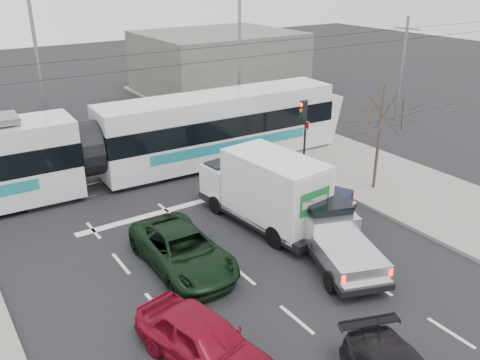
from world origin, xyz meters
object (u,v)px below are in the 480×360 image
green_car (183,250)px  red_car (204,341)px  silver_pickup (331,233)px  street_lamp_near (237,52)px  street_lamp_far (35,66)px  box_truck (265,190)px  tram (86,150)px  traffic_signal (304,120)px  bare_tree (381,114)px  navy_pickup (290,188)px

green_car → red_car: red_car is taller
silver_pickup → street_lamp_near: bearing=88.8°
red_car → street_lamp_far: bearing=74.8°
street_lamp_far → box_truck: street_lamp_far is taller
tram → red_car: size_ratio=6.25×
traffic_signal → red_car: 15.03m
tram → bare_tree: bearing=-31.9°
street_lamp_far → red_car: size_ratio=2.04×
tram → silver_pickup: size_ratio=4.83×
bare_tree → traffic_signal: bearing=105.8°
box_truck → traffic_signal: bearing=31.0°
street_lamp_far → tram: 6.60m
street_lamp_near → red_car: size_ratio=2.04×
box_truck → navy_pickup: 1.87m
traffic_signal → street_lamp_far: size_ratio=0.40×
traffic_signal → tram: 10.84m
traffic_signal → box_truck: traffic_signal is taller
street_lamp_far → bare_tree: bearing=-48.9°
street_lamp_near → red_car: 21.46m
traffic_signal → red_car: traffic_signal is taller
silver_pickup → navy_pickup: (1.21, 3.91, 0.05)m
box_truck → tram: bearing=117.0°
street_lamp_near → tram: 12.05m
tram → box_truck: tram is taller
street_lamp_far → silver_pickup: size_ratio=1.57×
traffic_signal → silver_pickup: (-4.79, -7.32, -1.76)m
street_lamp_near → silver_pickup: size_ratio=1.57×
street_lamp_far → red_car: (-0.78, -19.04, -4.36)m
navy_pickup → red_car: navy_pickup is taller
green_car → tram: bearing=94.4°
street_lamp_far → silver_pickup: bearing=-70.8°
bare_tree → tram: tram is taller
box_truck → red_car: size_ratio=1.46×
street_lamp_near → street_lamp_far: same height
bare_tree → tram: size_ratio=0.18×
traffic_signal → tram: (-10.16, 3.71, -0.74)m
traffic_signal → navy_pickup: bearing=-136.5°
bare_tree → street_lamp_far: (-11.79, 13.50, 1.32)m
green_car → red_car: size_ratio=1.16×
street_lamp_far → box_truck: 14.89m
street_lamp_near → traffic_signal: bearing=-96.4°
traffic_signal → street_lamp_near: 7.91m
tram → box_truck: 9.06m
green_car → street_lamp_near: bearing=51.0°
navy_pickup → green_car: bearing=171.2°
street_lamp_far → navy_pickup: bearing=-61.3°
red_car → traffic_signal: bearing=27.0°
bare_tree → street_lamp_near: size_ratio=0.56×
navy_pickup → red_car: bearing=-165.1°
box_truck → green_car: box_truck is taller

